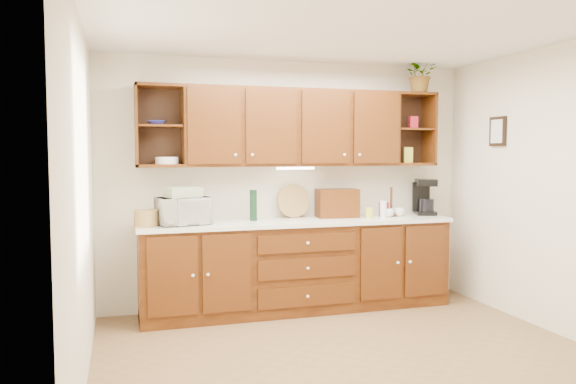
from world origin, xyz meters
TOP-DOWN VIEW (x-y plane):
  - floor at (0.00, 0.00)m, footprint 4.00×4.00m
  - ceiling at (0.00, 0.00)m, footprint 4.00×4.00m
  - back_wall at (0.00, 1.75)m, footprint 4.00×0.00m
  - left_wall at (-2.00, 0.00)m, footprint 0.00×3.50m
  - right_wall at (2.00, 0.00)m, footprint 0.00×3.50m
  - base_cabinets at (0.00, 1.45)m, footprint 3.20×0.60m
  - countertop at (0.00, 1.44)m, footprint 3.24×0.64m
  - upper_cabinets at (0.01, 1.59)m, footprint 3.20×0.33m
  - undercabinet_light at (0.00, 1.53)m, footprint 0.40×0.05m
  - framed_picture at (1.98, 0.90)m, footprint 0.03×0.24m
  - wicker_basket at (-1.52, 1.38)m, footprint 0.29×0.29m
  - microwave at (-1.17, 1.40)m, footprint 0.54×0.43m
  - towel_stack at (-1.17, 1.40)m, footprint 0.37×0.31m
  - wine_bottle at (-0.45, 1.52)m, footprint 0.09×0.09m
  - woven_tray at (0.02, 1.68)m, footprint 0.37×0.12m
  - bread_box at (0.48, 1.56)m, footprint 0.46×0.31m
  - mug_tree at (1.08, 1.48)m, footprint 0.29×0.29m
  - canister_red at (0.99, 1.48)m, footprint 0.13×0.13m
  - canister_white at (0.95, 1.41)m, footprint 0.09×0.09m
  - canister_yellow at (0.78, 1.40)m, footprint 0.11×0.11m
  - coffee_maker at (1.52, 1.54)m, footprint 0.30×0.34m
  - bowl_stack at (-1.40, 1.58)m, footprint 0.18×0.18m
  - plate_stack at (-1.30, 1.58)m, footprint 0.29×0.29m
  - pantry_box_yellow at (1.31, 1.55)m, footprint 0.11×0.10m
  - pantry_box_red at (1.38, 1.58)m, footprint 0.10×0.09m
  - potted_plant at (1.44, 1.52)m, footprint 0.38×0.34m

SIDE VIEW (x-z plane):
  - floor at x=0.00m, z-range 0.00..0.00m
  - base_cabinets at x=0.00m, z-range 0.00..0.90m
  - countertop at x=0.00m, z-range 0.90..0.94m
  - woven_tray at x=0.02m, z-range 0.77..1.13m
  - mug_tree at x=1.08m, z-range 0.83..1.15m
  - canister_yellow at x=0.78m, z-range 0.94..1.05m
  - wicker_basket at x=-1.52m, z-range 0.94..1.09m
  - canister_red at x=0.99m, z-range 0.94..1.09m
  - canister_white at x=0.95m, z-range 0.94..1.12m
  - microwave at x=-1.17m, z-range 0.94..1.20m
  - bread_box at x=0.48m, z-range 0.94..1.24m
  - wine_bottle at x=-0.45m, z-range 0.94..1.26m
  - coffee_maker at x=1.52m, z-range 0.93..1.33m
  - towel_stack at x=-1.17m, z-range 1.20..1.30m
  - back_wall at x=0.00m, z-range -0.70..3.30m
  - left_wall at x=-2.00m, z-range -0.45..3.05m
  - right_wall at x=2.00m, z-range -0.45..3.05m
  - undercabinet_light at x=0.00m, z-range 1.46..1.48m
  - plate_stack at x=-1.30m, z-range 1.52..1.59m
  - pantry_box_yellow at x=1.31m, z-range 1.52..1.69m
  - framed_picture at x=1.98m, z-range 1.70..2.00m
  - upper_cabinets at x=0.01m, z-range 1.49..2.29m
  - bowl_stack at x=-1.40m, z-range 1.90..1.94m
  - pantry_box_red at x=1.38m, z-range 1.90..2.03m
  - potted_plant at x=1.44m, z-range 2.29..2.69m
  - ceiling at x=0.00m, z-range 2.60..2.60m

